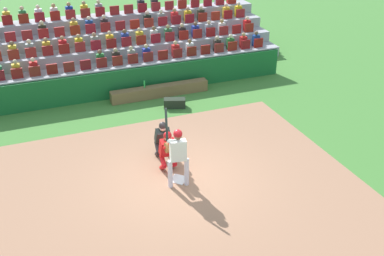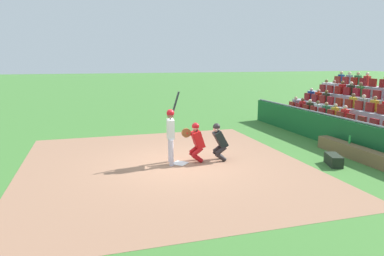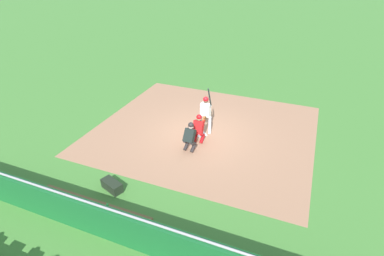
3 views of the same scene
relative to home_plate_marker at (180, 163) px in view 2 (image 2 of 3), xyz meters
name	(u,v)px [view 2 (image 2 of 3)]	position (x,y,z in m)	size (l,w,h in m)	color
ground_plane	(180,164)	(0.00, 0.00, -0.02)	(160.00, 160.00, 0.00)	#3F7731
infield_dirt_patch	(165,165)	(0.00, 0.50, -0.01)	(9.67, 8.70, 0.01)	#9A6D53
home_plate_marker	(180,163)	(0.00, 0.00, 0.00)	(0.44, 0.44, 0.02)	white
batter_at_plate	(171,130)	(0.10, 0.27, 1.08)	(0.61, 0.51, 2.29)	silver
catcher_crouching	(196,140)	(0.12, -0.57, 0.71)	(0.47, 0.72, 1.31)	#B11015
home_plate_umpire	(219,140)	(0.01, -1.33, 0.67)	(0.50, 0.52, 1.27)	black
dugout_wall	(346,135)	(0.00, -6.33, 0.55)	(13.68, 0.24, 1.18)	#155B29
dugout_bench	(360,154)	(-1.34, -5.78, 0.20)	(3.91, 0.40, 0.44)	brown
water_bottle_on_bench	(350,139)	(-0.74, -5.85, 0.56)	(0.07, 0.07, 0.27)	green
equipment_duffel_bag	(334,160)	(-1.53, -4.60, 0.16)	(0.80, 0.36, 0.34)	black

